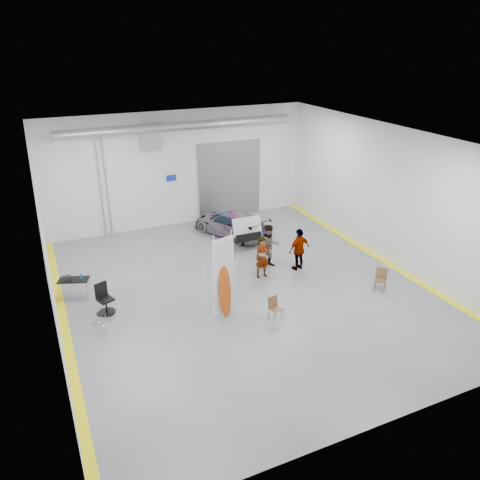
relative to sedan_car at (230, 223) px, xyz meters
name	(u,v)px	position (x,y,z in m)	size (l,w,h in m)	color
ground	(244,289)	(-1.72, -5.40, -0.61)	(16.00, 16.00, 0.00)	slate
room_shell	(227,176)	(-1.48, -3.18, 3.46)	(14.02, 16.18, 6.01)	silver
sedan_car	(230,223)	(0.00, 0.00, 0.00)	(1.73, 4.24, 1.23)	silver
person_a	(262,257)	(-0.56, -4.73, 0.29)	(0.66, 0.43, 1.81)	olive
person_b	(269,246)	(0.14, -4.02, 0.37)	(0.96, 0.74, 1.96)	slate
person_c	(299,249)	(1.20, -4.77, 0.33)	(1.10, 0.45, 1.89)	brown
surfboard_display	(222,284)	(-3.24, -6.88, 0.71)	(0.90, 0.44, 3.27)	white
folding_chair_near	(275,312)	(-1.59, -7.82, -0.35)	(0.45, 0.47, 0.84)	brown
folding_chair_far	(380,284)	(3.19, -7.72, -0.33)	(0.60, 0.69, 0.92)	brown
shop_stool	(102,321)	(-7.36, -5.88, -0.30)	(0.32, 0.32, 0.62)	black
work_table	(72,280)	(-8.01, -3.14, 0.11)	(1.28, 0.94, 0.94)	#95979D
office_chair	(105,300)	(-7.05, -4.86, -0.10)	(0.66, 0.69, 1.16)	black
trunk_lid	(246,224)	(0.00, -1.87, 0.63)	(1.43, 0.87, 0.04)	silver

